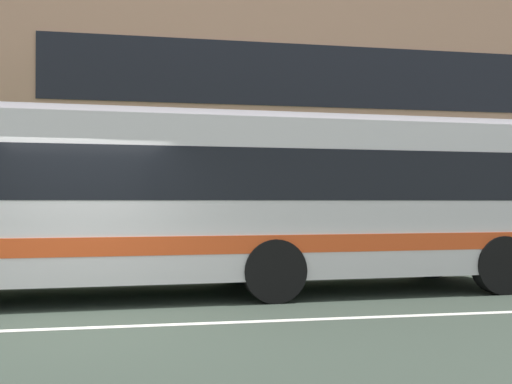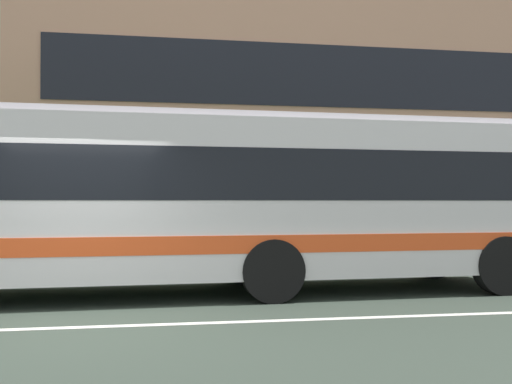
{
  "view_description": "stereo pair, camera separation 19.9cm",
  "coord_description": "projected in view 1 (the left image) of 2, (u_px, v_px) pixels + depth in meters",
  "views": [
    {
      "loc": [
        0.68,
        -8.14,
        1.58
      ],
      "look_at": [
        2.86,
        2.97,
        1.76
      ],
      "focal_mm": 44.09,
      "sensor_mm": 36.0,
      "label": 1
    },
    {
      "loc": [
        0.87,
        -8.17,
        1.58
      ],
      "look_at": [
        2.86,
        2.97,
        1.76
      ],
      "focal_mm": 44.09,
      "sensor_mm": 36.0,
      "label": 2
    }
  ],
  "objects": [
    {
      "name": "apartment_block_right",
      "position": [
        393.0,
        122.0,
        22.99
      ],
      "size": [
        25.85,
        8.17,
        9.03
      ],
      "color": "tan",
      "rests_on": "ground_plane"
    },
    {
      "name": "ground_plane",
      "position": [
        77.0,
        328.0,
        7.83
      ],
      "size": [
        160.0,
        160.0,
        0.0
      ],
      "primitive_type": "plane",
      "color": "#313B32"
    },
    {
      "name": "transit_bus",
      "position": [
        217.0,
        196.0,
        10.84
      ],
      "size": [
        11.56,
        3.09,
        3.03
      ],
      "color": "silver",
      "rests_on": "ground_plane"
    },
    {
      "name": "hedge_row_far",
      "position": [
        56.0,
        250.0,
        14.15
      ],
      "size": [
        15.61,
        1.1,
        0.97
      ],
      "primitive_type": "cube",
      "color": "#2F7034",
      "rests_on": "ground_plane"
    },
    {
      "name": "lane_centre_line",
      "position": [
        77.0,
        328.0,
        7.83
      ],
      "size": [
        60.0,
        0.16,
        0.01
      ],
      "primitive_type": "cube",
      "color": "silver",
      "rests_on": "ground_plane"
    }
  ]
}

